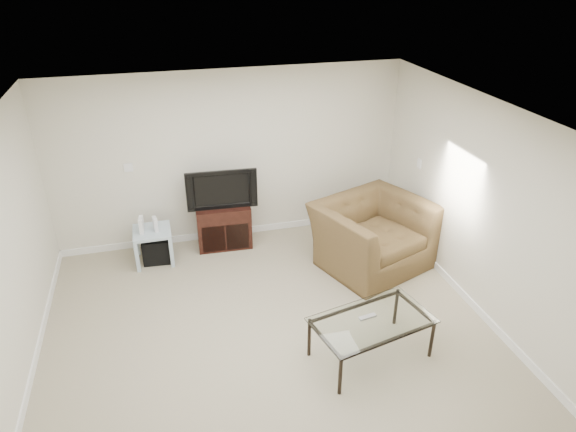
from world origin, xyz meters
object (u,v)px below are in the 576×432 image
object	(u,v)px
tv_stand	(223,224)
television	(221,187)
recliner	(373,225)
side_table	(154,245)
coffee_table	(371,338)
subwoofer	(156,249)

from	to	relation	value
tv_stand	television	world-z (taller)	television
television	recliner	bearing A→B (deg)	-26.06
side_table	coffee_table	size ratio (longest dim) A/B	0.41
coffee_table	side_table	bearing A→B (deg)	130.16
tv_stand	coffee_table	xyz separation A→B (m)	(1.14, -2.77, -0.08)
side_table	recliner	bearing A→B (deg)	-16.45
side_table	recliner	xyz separation A→B (m)	(2.88, -0.85, 0.37)
subwoofer	side_table	bearing A→B (deg)	-146.05
subwoofer	recliner	bearing A→B (deg)	-16.99
coffee_table	subwoofer	bearing A→B (deg)	129.54
recliner	coffee_table	bearing A→B (deg)	-134.17
television	recliner	size ratio (longest dim) A/B	0.66
television	subwoofer	distance (m)	1.25
television	side_table	bearing A→B (deg)	-165.68
side_table	television	bearing A→B (deg)	11.11
tv_stand	coffee_table	distance (m)	3.00
subwoofer	coffee_table	xyz separation A→B (m)	(2.12, -2.56, 0.07)
side_table	coffee_table	distance (m)	3.33
coffee_table	tv_stand	bearing A→B (deg)	112.28
tv_stand	recliner	size ratio (longest dim) A/B	0.55
tv_stand	recliner	bearing A→B (deg)	-27.47
television	subwoofer	size ratio (longest dim) A/B	2.52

